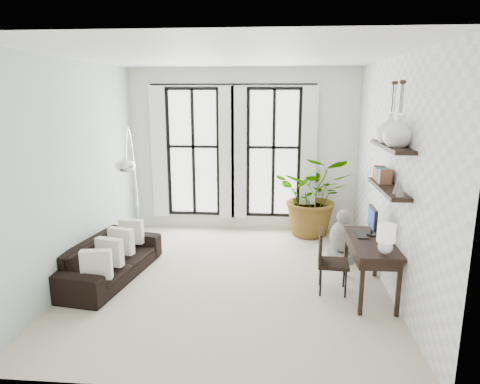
# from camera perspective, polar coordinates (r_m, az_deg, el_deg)

# --- Properties ---
(floor) EXTENTS (5.00, 5.00, 0.00)m
(floor) POSITION_cam_1_polar(r_m,az_deg,el_deg) (6.56, -1.26, -11.40)
(floor) COLOR beige
(floor) RESTS_ON ground
(ceiling) EXTENTS (5.00, 5.00, 0.00)m
(ceiling) POSITION_cam_1_polar(r_m,az_deg,el_deg) (5.99, -1.42, 17.71)
(ceiling) COLOR white
(ceiling) RESTS_ON wall_back
(wall_left) EXTENTS (0.00, 5.00, 5.00)m
(wall_left) POSITION_cam_1_polar(r_m,az_deg,el_deg) (6.69, -20.89, 2.61)
(wall_left) COLOR #B1C5BA
(wall_left) RESTS_ON floor
(wall_right) EXTENTS (0.00, 5.00, 5.00)m
(wall_right) POSITION_cam_1_polar(r_m,az_deg,el_deg) (6.25, 19.65, 2.02)
(wall_right) COLOR white
(wall_right) RESTS_ON floor
(wall_back) EXTENTS (4.50, 0.00, 4.50)m
(wall_back) POSITION_cam_1_polar(r_m,az_deg,el_deg) (8.53, 0.45, 5.54)
(wall_back) COLOR white
(wall_back) RESTS_ON floor
(windows) EXTENTS (3.26, 0.13, 2.65)m
(windows) POSITION_cam_1_polar(r_m,az_deg,el_deg) (8.48, -0.94, 5.23)
(windows) COLOR white
(windows) RESTS_ON wall_back
(wall_shelves) EXTENTS (0.25, 1.30, 0.60)m
(wall_shelves) POSITION_cam_1_polar(r_m,az_deg,el_deg) (5.89, 19.20, 2.68)
(wall_shelves) COLOR black
(wall_shelves) RESTS_ON wall_right
(sofa) EXTENTS (1.08, 2.10, 0.58)m
(sofa) POSITION_cam_1_polar(r_m,az_deg,el_deg) (6.75, -16.94, -8.55)
(sofa) COLOR black
(sofa) RESTS_ON floor
(throw_pillows) EXTENTS (0.40, 1.52, 0.40)m
(throw_pillows) POSITION_cam_1_polar(r_m,az_deg,el_deg) (6.65, -16.25, -6.95)
(throw_pillows) COLOR silver
(throw_pillows) RESTS_ON sofa
(plant) EXTENTS (1.57, 1.41, 1.58)m
(plant) POSITION_cam_1_polar(r_m,az_deg,el_deg) (8.34, 9.85, -0.48)
(plant) COLOR #2D7228
(plant) RESTS_ON floor
(desk) EXTENTS (0.55, 1.31, 1.17)m
(desk) POSITION_cam_1_polar(r_m,az_deg,el_deg) (6.02, 17.17, -6.86)
(desk) COLOR black
(desk) RESTS_ON floor
(desk_chair) EXTENTS (0.45, 0.45, 0.88)m
(desk_chair) POSITION_cam_1_polar(r_m,az_deg,el_deg) (6.09, 11.60, -8.54)
(desk_chair) COLOR black
(desk_chair) RESTS_ON floor
(arc_lamp) EXTENTS (0.71, 1.93, 2.21)m
(arc_lamp) POSITION_cam_1_polar(r_m,az_deg,el_deg) (7.13, -14.45, 4.64)
(arc_lamp) COLOR silver
(arc_lamp) RESTS_ON floor
(buddha) EXTENTS (0.48, 0.48, 0.86)m
(buddha) POSITION_cam_1_polar(r_m,az_deg,el_deg) (7.30, 13.54, -6.11)
(buddha) COLOR gray
(buddha) RESTS_ON floor
(vase_a) EXTENTS (0.37, 0.37, 0.38)m
(vase_a) POSITION_cam_1_polar(r_m,az_deg,el_deg) (5.54, 20.34, 7.62)
(vase_a) COLOR white
(vase_a) RESTS_ON shelf_upper
(vase_b) EXTENTS (0.37, 0.37, 0.38)m
(vase_b) POSITION_cam_1_polar(r_m,az_deg,el_deg) (5.93, 19.33, 8.00)
(vase_b) COLOR white
(vase_b) RESTS_ON shelf_upper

